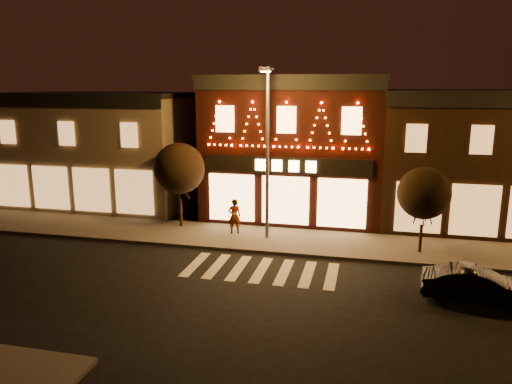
% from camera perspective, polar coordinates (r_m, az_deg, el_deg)
% --- Properties ---
extents(ground, '(120.00, 120.00, 0.00)m').
position_cam_1_polar(ground, '(17.58, -2.31, -13.80)').
color(ground, black).
rests_on(ground, ground).
extents(sidewalk_far, '(44.00, 4.00, 0.15)m').
position_cam_1_polar(sidewalk_far, '(24.53, 7.27, -5.94)').
color(sidewalk_far, '#47423D').
rests_on(sidewalk_far, ground).
extents(building_left, '(12.20, 8.28, 7.30)m').
position_cam_1_polar(building_left, '(34.14, -17.36, 4.97)').
color(building_left, '#7F705A').
rests_on(building_left, ground).
extents(building_pulp, '(10.20, 8.34, 8.30)m').
position_cam_1_polar(building_pulp, '(29.68, 4.86, 5.42)').
color(building_pulp, black).
rests_on(building_pulp, ground).
extents(building_right_a, '(9.20, 8.28, 7.50)m').
position_cam_1_polar(building_right_a, '(29.90, 23.20, 3.74)').
color(building_right_a, '#362013').
rests_on(building_right_a, ground).
extents(streetlamp_mid, '(0.62, 1.95, 8.47)m').
position_cam_1_polar(streetlamp_mid, '(23.66, 1.31, 6.01)').
color(streetlamp_mid, '#59595E').
rests_on(streetlamp_mid, sidewalk_far).
extents(tree_left, '(2.75, 2.75, 4.60)m').
position_cam_1_polar(tree_left, '(26.52, -8.98, 2.74)').
color(tree_left, black).
rests_on(tree_left, sidewalk_far).
extents(tree_right, '(2.40, 2.40, 4.01)m').
position_cam_1_polar(tree_right, '(23.37, 19.11, -0.14)').
color(tree_right, black).
rests_on(tree_right, sidewalk_far).
extents(dark_sedan, '(3.99, 1.71, 1.28)m').
position_cam_1_polar(dark_sedan, '(19.71, 24.48, -9.95)').
color(dark_sedan, black).
rests_on(dark_sedan, ground).
extents(pedestrian, '(0.79, 0.65, 1.85)m').
position_cam_1_polar(pedestrian, '(25.40, -2.55, -2.85)').
color(pedestrian, gray).
rests_on(pedestrian, sidewalk_far).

